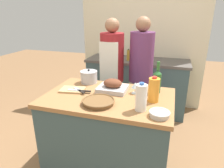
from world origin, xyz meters
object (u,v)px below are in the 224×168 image
at_px(roasting_pan, 112,86).
at_px(mixing_bowl, 159,114).
at_px(knife_chef, 80,91).
at_px(condiment_bottle_short, 128,55).
at_px(person_cook_guest, 141,72).
at_px(wicker_basket, 98,101).
at_px(knife_paring, 80,90).
at_px(milk_jug, 141,97).
at_px(cutting_board, 73,90).
at_px(stock_pot, 89,77).
at_px(wine_bottle_green, 157,81).
at_px(condiment_bottle_tall, 110,55).
at_px(juice_jug, 154,90).
at_px(wine_glass_left, 135,86).
at_px(person_cook_aproned, 112,72).

relative_size(roasting_pan, mixing_bowl, 1.80).
bearing_deg(knife_chef, roasting_pan, 25.87).
distance_m(condiment_bottle_short, person_cook_guest, 0.67).
height_order(wicker_basket, knife_paring, wicker_basket).
height_order(wicker_basket, milk_jug, milk_jug).
bearing_deg(cutting_board, stock_pot, 76.51).
bearing_deg(roasting_pan, condiment_bottle_short, 95.79).
distance_m(mixing_bowl, wine_bottle_green, 0.51).
height_order(wine_bottle_green, condiment_bottle_tall, wine_bottle_green).
xyz_separation_m(knife_chef, condiment_bottle_short, (0.16, 1.48, 0.07)).
xyz_separation_m(juice_jug, condiment_bottle_tall, (-0.88, 1.48, -0.04)).
xyz_separation_m(wicker_basket, knife_paring, (-0.27, 0.19, -0.00)).
xyz_separation_m(wine_glass_left, person_cook_guest, (-0.07, 0.75, -0.08)).
relative_size(wine_glass_left, condiment_bottle_tall, 0.75).
bearing_deg(cutting_board, condiment_bottle_tall, 91.98).
xyz_separation_m(stock_pot, condiment_bottle_short, (0.19, 1.18, 0.03)).
height_order(roasting_pan, person_cook_aproned, person_cook_aproned).
relative_size(wicker_basket, stock_pot, 1.51).
distance_m(roasting_pan, juice_jug, 0.46).
height_order(milk_jug, condiment_bottle_short, milk_jug).
bearing_deg(condiment_bottle_tall, person_cook_guest, -43.36).
distance_m(milk_jug, condiment_bottle_tall, 1.86).
distance_m(cutting_board, mixing_bowl, 0.95).
height_order(wine_bottle_green, person_cook_aproned, person_cook_aproned).
height_order(roasting_pan, juice_jug, juice_jug).
bearing_deg(stock_pot, wine_glass_left, -15.79).
relative_size(cutting_board, milk_jug, 1.11).
bearing_deg(wine_bottle_green, knife_paring, -162.62).
height_order(roasting_pan, knife_paring, roasting_pan).
distance_m(roasting_pan, stock_pot, 0.37).
bearing_deg(cutting_board, knife_chef, -14.10).
distance_m(milk_jug, knife_paring, 0.69).
xyz_separation_m(wicker_basket, wine_bottle_green, (0.46, 0.42, 0.10)).
xyz_separation_m(wicker_basket, knife_chef, (-0.27, 0.19, -0.00)).
distance_m(roasting_pan, person_cook_guest, 0.77).
bearing_deg(milk_jug, knife_chef, 162.76).
height_order(wicker_basket, mixing_bowl, mixing_bowl).
bearing_deg(milk_jug, person_cook_guest, 99.28).
bearing_deg(stock_pot, cutting_board, -103.49).
xyz_separation_m(wine_bottle_green, condiment_bottle_tall, (-0.88, 1.25, -0.05)).
bearing_deg(knife_chef, stock_pot, 96.17).
height_order(stock_pot, condiment_bottle_tall, stock_pot).
bearing_deg(condiment_bottle_tall, stock_pot, -84.32).
height_order(cutting_board, juice_jug, juice_jug).
height_order(stock_pot, mixing_bowl, stock_pot).
bearing_deg(wicker_basket, knife_paring, 144.89).
relative_size(mixing_bowl, juice_jug, 0.69).
relative_size(cutting_board, person_cook_aproned, 0.17).
bearing_deg(person_cook_aproned, knife_chef, -95.60).
bearing_deg(juice_jug, person_cook_aproned, 128.07).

